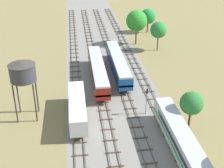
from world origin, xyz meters
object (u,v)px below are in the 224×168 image
passenger_coach_centre_left_midfar (118,63)px  signal_post_nearest (147,98)px  diesel_railcar_centre_nearest (181,140)px  water_tower (22,72)px  freight_boxcar_far_left_near (77,107)px  passenger_coach_left_mid (98,70)px

passenger_coach_centre_left_midfar → signal_post_nearest: 18.08m
diesel_railcar_centre_nearest → passenger_coach_centre_left_midfar: (-4.86, 29.50, 0.02)m
water_tower → signal_post_nearest: (20.78, -1.78, -5.41)m
diesel_railcar_centre_nearest → signal_post_nearest: 11.87m
diesel_railcar_centre_nearest → freight_boxcar_far_left_near: 18.60m
passenger_coach_centre_left_midfar → water_tower: bearing=-138.7°
passenger_coach_centre_left_midfar → water_tower: (-18.35, -16.13, 6.09)m
passenger_coach_left_mid → freight_boxcar_far_left_near: bearing=-108.3°
passenger_coach_left_mid → passenger_coach_centre_left_midfar: bearing=34.1°
passenger_coach_left_mid → signal_post_nearest: (7.29, -14.61, 0.68)m
freight_boxcar_far_left_near → passenger_coach_left_mid: 15.44m
signal_post_nearest → diesel_railcar_centre_nearest: bearing=-78.2°
passenger_coach_left_mid → water_tower: bearing=-136.4°
freight_boxcar_far_left_near → water_tower: (-8.64, 1.82, 6.26)m
passenger_coach_left_mid → passenger_coach_centre_left_midfar: (4.86, 3.29, 0.00)m
freight_boxcar_far_left_near → passenger_coach_left_mid: bearing=71.7°
freight_boxcar_far_left_near → water_tower: size_ratio=1.33×
water_tower → signal_post_nearest: size_ratio=2.03×
freight_boxcar_far_left_near → passenger_coach_left_mid: (4.85, 14.66, 0.16)m
freight_boxcar_far_left_near → passenger_coach_centre_left_midfar: (9.71, 17.95, 0.16)m
passenger_coach_centre_left_midfar → water_tower: 25.18m
diesel_railcar_centre_nearest → water_tower: 27.48m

